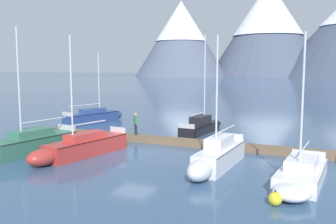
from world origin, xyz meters
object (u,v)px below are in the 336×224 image
(sailboat_mid_dock_starboard, at_px, (203,126))
(person_on_dock, at_px, (136,122))
(sailboat_far_berth, at_px, (217,157))
(sailboat_mid_dock_port, at_px, (80,147))
(sailboat_nearest_berth, at_px, (95,117))
(mooring_buoy_channel_marker, at_px, (275,199))
(sailboat_outer_slip, at_px, (300,175))
(sailboat_second_berth, at_px, (24,144))

(sailboat_mid_dock_starboard, height_order, person_on_dock, sailboat_mid_dock_starboard)
(sailboat_far_berth, bearing_deg, sailboat_mid_dock_port, -177.95)
(sailboat_mid_dock_port, xyz_separation_m, sailboat_far_berth, (8.51, 0.30, 0.07))
(sailboat_nearest_berth, xyz_separation_m, sailboat_mid_dock_port, (6.82, -12.54, -0.01))
(sailboat_far_berth, height_order, mooring_buoy_channel_marker, sailboat_far_berth)
(person_on_dock, bearing_deg, sailboat_outer_slip, -31.87)
(sailboat_second_berth, distance_m, sailboat_far_berth, 12.15)
(sailboat_nearest_berth, relative_size, person_on_dock, 4.21)
(sailboat_mid_dock_starboard, bearing_deg, sailboat_second_berth, -123.87)
(sailboat_nearest_berth, xyz_separation_m, sailboat_far_berth, (15.33, -12.23, 0.06))
(sailboat_far_berth, height_order, sailboat_outer_slip, sailboat_far_berth)
(sailboat_far_berth, xyz_separation_m, sailboat_outer_slip, (4.29, -1.38, -0.20))
(sailboat_nearest_berth, relative_size, sailboat_outer_slip, 1.01)
(sailboat_far_berth, height_order, person_on_dock, sailboat_far_berth)
(sailboat_mid_dock_starboard, relative_size, person_on_dock, 4.85)
(sailboat_second_berth, xyz_separation_m, sailboat_mid_dock_port, (3.59, 0.77, -0.03))
(person_on_dock, height_order, mooring_buoy_channel_marker, person_on_dock)
(sailboat_nearest_berth, relative_size, sailboat_second_berth, 0.90)
(sailboat_second_berth, bearing_deg, sailboat_mid_dock_port, 12.06)
(sailboat_second_berth, relative_size, sailboat_mid_dock_starboard, 0.97)
(sailboat_nearest_berth, height_order, sailboat_second_berth, sailboat_second_berth)
(sailboat_nearest_berth, height_order, sailboat_outer_slip, sailboat_outer_slip)
(mooring_buoy_channel_marker, bearing_deg, sailboat_nearest_berth, 138.49)
(sailboat_second_berth, relative_size, person_on_dock, 4.69)
(sailboat_mid_dock_port, distance_m, sailboat_far_berth, 8.52)
(sailboat_mid_dock_port, relative_size, sailboat_outer_slip, 1.05)
(mooring_buoy_channel_marker, bearing_deg, sailboat_mid_dock_port, 161.12)
(sailboat_second_berth, distance_m, person_on_dock, 8.42)
(sailboat_mid_dock_port, xyz_separation_m, person_on_dock, (0.64, 6.49, 0.65))
(sailboat_mid_dock_port, relative_size, sailboat_far_berth, 1.04)
(sailboat_nearest_berth, height_order, sailboat_mid_dock_starboard, sailboat_mid_dock_starboard)
(sailboat_mid_dock_port, bearing_deg, sailboat_far_berth, 2.05)
(mooring_buoy_channel_marker, bearing_deg, sailboat_mid_dock_starboard, 115.60)
(sailboat_nearest_berth, bearing_deg, sailboat_far_berth, -38.59)
(sailboat_second_berth, bearing_deg, sailboat_nearest_berth, 103.63)
(sailboat_nearest_berth, relative_size, mooring_buoy_channel_marker, 11.27)
(sailboat_outer_slip, bearing_deg, sailboat_mid_dock_port, 175.21)
(sailboat_second_berth, xyz_separation_m, sailboat_outer_slip, (16.39, -0.31, -0.16))
(sailboat_nearest_berth, distance_m, mooring_buoy_channel_marker, 25.10)
(sailboat_nearest_berth, xyz_separation_m, person_on_dock, (7.45, -6.05, 0.64))
(sailboat_mid_dock_port, height_order, sailboat_outer_slip, sailboat_mid_dock_port)
(sailboat_nearest_berth, bearing_deg, mooring_buoy_channel_marker, -41.51)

